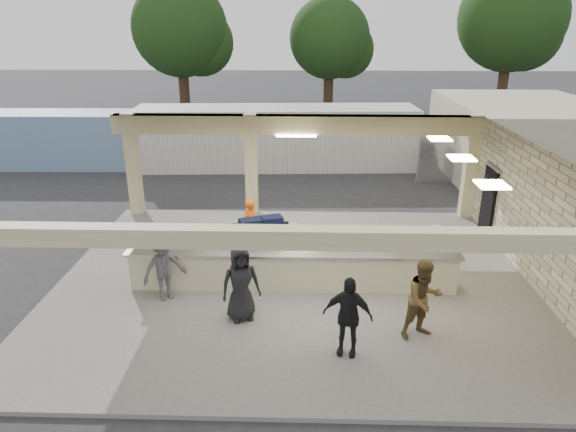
{
  "coord_description": "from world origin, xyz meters",
  "views": [
    {
      "loc": [
        0.23,
        -11.85,
        6.37
      ],
      "look_at": [
        -0.16,
        1.0,
        1.45
      ],
      "focal_mm": 32.0,
      "sensor_mm": 36.0,
      "label": 1
    }
  ],
  "objects_px": {
    "baggage_counter": "(292,270)",
    "luggage_cart": "(257,242)",
    "car_dark": "(400,139)",
    "container_blue": "(75,139)",
    "baggage_handler": "(249,226)",
    "passenger_c": "(164,268)",
    "passenger_b": "(348,316)",
    "car_white_b": "(562,143)",
    "container_white": "(276,137)",
    "passenger_a": "(424,299)",
    "drum_fan": "(435,244)",
    "car_white_a": "(438,139)",
    "passenger_d": "(241,283)"
  },
  "relations": [
    {
      "from": "baggage_handler",
      "to": "passenger_c",
      "type": "height_order",
      "value": "passenger_c"
    },
    {
      "from": "baggage_counter",
      "to": "drum_fan",
      "type": "xyz_separation_m",
      "value": [
        3.85,
        1.47,
        0.1
      ]
    },
    {
      "from": "drum_fan",
      "to": "car_white_b",
      "type": "height_order",
      "value": "car_white_b"
    },
    {
      "from": "car_white_b",
      "to": "container_white",
      "type": "distance_m",
      "value": 14.01
    },
    {
      "from": "passenger_b",
      "to": "car_dark",
      "type": "xyz_separation_m",
      "value": [
        4.07,
        17.37,
        -0.25
      ]
    },
    {
      "from": "passenger_c",
      "to": "car_white_b",
      "type": "xyz_separation_m",
      "value": [
        15.86,
        14.29,
        -0.17
      ]
    },
    {
      "from": "passenger_c",
      "to": "car_dark",
      "type": "height_order",
      "value": "passenger_c"
    },
    {
      "from": "baggage_counter",
      "to": "car_white_a",
      "type": "distance_m",
      "value": 15.94
    },
    {
      "from": "baggage_counter",
      "to": "luggage_cart",
      "type": "relative_size",
      "value": 3.05
    },
    {
      "from": "passenger_c",
      "to": "drum_fan",
      "type": "bearing_deg",
      "value": -19.49
    },
    {
      "from": "container_white",
      "to": "baggage_handler",
      "type": "bearing_deg",
      "value": -94.5
    },
    {
      "from": "car_white_b",
      "to": "baggage_handler",
      "type": "bearing_deg",
      "value": 150.32
    },
    {
      "from": "baggage_counter",
      "to": "passenger_b",
      "type": "xyz_separation_m",
      "value": [
        1.14,
        -2.63,
        0.36
      ]
    },
    {
      "from": "car_dark",
      "to": "container_blue",
      "type": "relative_size",
      "value": 0.44
    },
    {
      "from": "drum_fan",
      "to": "car_white_a",
      "type": "relative_size",
      "value": 0.2
    },
    {
      "from": "passenger_a",
      "to": "passenger_c",
      "type": "xyz_separation_m",
      "value": [
        -5.78,
        1.37,
        -0.05
      ]
    },
    {
      "from": "container_blue",
      "to": "baggage_handler",
      "type": "bearing_deg",
      "value": -47.82
    },
    {
      "from": "passenger_b",
      "to": "baggage_handler",
      "type": "bearing_deg",
      "value": 129.46
    },
    {
      "from": "drum_fan",
      "to": "passenger_a",
      "type": "distance_m",
      "value": 3.64
    },
    {
      "from": "passenger_c",
      "to": "car_white_a",
      "type": "relative_size",
      "value": 0.3
    },
    {
      "from": "passenger_b",
      "to": "container_blue",
      "type": "height_order",
      "value": "container_blue"
    },
    {
      "from": "baggage_counter",
      "to": "passenger_c",
      "type": "height_order",
      "value": "passenger_c"
    },
    {
      "from": "passenger_b",
      "to": "car_white_a",
      "type": "xyz_separation_m",
      "value": [
        5.87,
        16.95,
        -0.15
      ]
    },
    {
      "from": "car_dark",
      "to": "container_blue",
      "type": "xyz_separation_m",
      "value": [
        -15.49,
        -3.11,
        0.55
      ]
    },
    {
      "from": "luggage_cart",
      "to": "car_white_a",
      "type": "distance_m",
      "value": 15.43
    },
    {
      "from": "baggage_counter",
      "to": "luggage_cart",
      "type": "xyz_separation_m",
      "value": [
        -0.97,
        1.11,
        0.27
      ]
    },
    {
      "from": "passenger_d",
      "to": "container_white",
      "type": "height_order",
      "value": "container_white"
    },
    {
      "from": "container_white",
      "to": "car_dark",
      "type": "bearing_deg",
      "value": 23.04
    },
    {
      "from": "passenger_a",
      "to": "passenger_c",
      "type": "relative_size",
      "value": 1.07
    },
    {
      "from": "baggage_handler",
      "to": "car_white_b",
      "type": "relative_size",
      "value": 0.34
    },
    {
      "from": "passenger_a",
      "to": "container_blue",
      "type": "xyz_separation_m",
      "value": [
        -13.04,
        13.62,
        0.26
      ]
    },
    {
      "from": "passenger_b",
      "to": "car_white_b",
      "type": "distance_m",
      "value": 20.07
    },
    {
      "from": "passenger_c",
      "to": "car_dark",
      "type": "xyz_separation_m",
      "value": [
        8.22,
        15.36,
        -0.23
      ]
    },
    {
      "from": "passenger_c",
      "to": "luggage_cart",
      "type": "bearing_deg",
      "value": 3.95
    },
    {
      "from": "baggage_handler",
      "to": "car_white_b",
      "type": "distance_m",
      "value": 18.29
    },
    {
      "from": "drum_fan",
      "to": "baggage_handler",
      "type": "xyz_separation_m",
      "value": [
        -5.12,
        0.58,
        0.23
      ]
    },
    {
      "from": "drum_fan",
      "to": "car_white_a",
      "type": "distance_m",
      "value": 13.23
    },
    {
      "from": "passenger_b",
      "to": "car_white_b",
      "type": "height_order",
      "value": "passenger_b"
    },
    {
      "from": "passenger_a",
      "to": "passenger_d",
      "type": "relative_size",
      "value": 1.0
    },
    {
      "from": "passenger_b",
      "to": "passenger_c",
      "type": "relative_size",
      "value": 1.03
    },
    {
      "from": "passenger_b",
      "to": "passenger_c",
      "type": "distance_m",
      "value": 4.61
    },
    {
      "from": "car_white_b",
      "to": "car_dark",
      "type": "relative_size",
      "value": 1.15
    },
    {
      "from": "baggage_handler",
      "to": "drum_fan",
      "type": "bearing_deg",
      "value": 116.08
    },
    {
      "from": "passenger_c",
      "to": "baggage_counter",
      "type": "bearing_deg",
      "value": -24.82
    },
    {
      "from": "drum_fan",
      "to": "passenger_b",
      "type": "height_order",
      "value": "passenger_b"
    },
    {
      "from": "passenger_c",
      "to": "passenger_d",
      "type": "bearing_deg",
      "value": -59.2
    },
    {
      "from": "passenger_a",
      "to": "car_white_b",
      "type": "xyz_separation_m",
      "value": [
        10.09,
        15.66,
        -0.23
      ]
    },
    {
      "from": "container_white",
      "to": "passenger_a",
      "type": "bearing_deg",
      "value": -77.55
    },
    {
      "from": "luggage_cart",
      "to": "baggage_handler",
      "type": "height_order",
      "value": "baggage_handler"
    },
    {
      "from": "car_white_a",
      "to": "passenger_d",
      "type": "bearing_deg",
      "value": 158.88
    }
  ]
}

